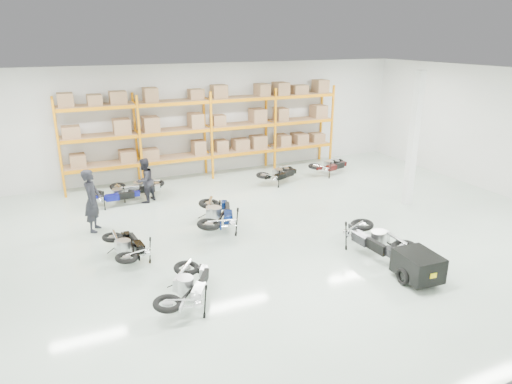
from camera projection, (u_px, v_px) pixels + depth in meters
name	position (u px, v px, depth m)	size (l,w,h in m)	color
room	(280.00, 160.00, 12.69)	(18.00, 18.00, 18.00)	#B8CEBD
pallet_rack	(208.00, 122.00, 18.26)	(11.28, 0.98, 3.62)	orange
structural_column	(413.00, 140.00, 15.12)	(0.25, 0.25, 4.50)	white
moto_blue_centre	(217.00, 210.00, 13.58)	(0.89, 2.01, 1.23)	#07184C
moto_silver_left	(187.00, 281.00, 9.78)	(0.79, 1.78, 1.09)	#B2B5B9
moto_black_far_left	(127.00, 242.00, 11.72)	(0.73, 1.65, 1.01)	black
moto_touring_right	(375.00, 234.00, 12.02)	(0.86, 1.93, 1.18)	black
trailer	(418.00, 266.00, 10.69)	(0.91, 1.73, 0.72)	black
moto_back_a	(116.00, 191.00, 15.61)	(0.71, 1.59, 0.97)	navy
moto_back_b	(137.00, 184.00, 16.27)	(0.73, 1.65, 1.01)	#A5AAAE
moto_back_c	(279.00, 171.00, 17.91)	(0.71, 1.61, 0.98)	black
moto_back_d	(330.00, 163.00, 19.03)	(0.72, 1.63, 0.99)	#3C0C0C
person_left	(92.00, 200.00, 13.39)	(0.69, 0.45, 1.90)	black
person_back	(145.00, 181.00, 15.76)	(0.76, 0.59, 1.57)	black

